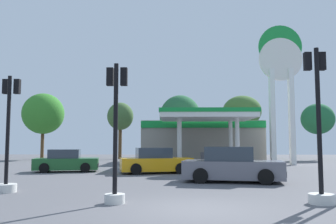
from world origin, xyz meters
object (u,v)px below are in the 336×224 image
object	(u,v)px
traffic_signal_2	(8,153)
tree_2	(180,117)
car_1	(232,166)
station_pole_sign	(281,76)
tree_3	(242,111)
tree_4	(318,119)
car_0	(66,162)
tree_1	(120,117)
traffic_signal_1	(319,150)
traffic_signal_3	(116,144)
car_2	(156,162)
tree_0	(43,114)

from	to	relation	value
traffic_signal_2	tree_2	size ratio (longest dim) A/B	0.62
car_1	traffic_signal_2	distance (m)	9.70
station_pole_sign	traffic_signal_2	size ratio (longest dim) A/B	2.70
tree_3	tree_4	world-z (taller)	tree_3
car_0	tree_1	distance (m)	17.74
car_1	traffic_signal_1	distance (m)	6.21
traffic_signal_3	tree_4	world-z (taller)	tree_4
traffic_signal_2	car_2	bearing A→B (deg)	58.59
car_2	tree_2	world-z (taller)	tree_2
tree_1	tree_3	bearing A→B (deg)	2.66
car_1	traffic_signal_3	size ratio (longest dim) A/B	1.13
tree_1	station_pole_sign	bearing A→B (deg)	-33.49
car_1	traffic_signal_1	size ratio (longest dim) A/B	1.02
traffic_signal_2	tree_3	world-z (taller)	tree_3
traffic_signal_3	tree_4	distance (m)	32.73
station_pole_sign	traffic_signal_1	xyz separation A→B (m)	(-4.52, -18.78, -5.79)
station_pole_sign	car_2	world-z (taller)	station_pole_sign
traffic_signal_1	traffic_signal_2	world-z (taller)	traffic_signal_1
car_1	traffic_signal_1	world-z (taller)	traffic_signal_1
tree_0	tree_3	distance (m)	22.31
car_0	tree_4	distance (m)	27.80
tree_0	tree_3	world-z (taller)	tree_0
station_pole_sign	tree_4	world-z (taller)	station_pole_sign
tree_3	tree_0	bearing A→B (deg)	-175.60
traffic_signal_2	car_1	bearing A→B (deg)	22.03
tree_0	tree_4	world-z (taller)	tree_0
tree_1	tree_3	distance (m)	13.87
car_1	traffic_signal_2	world-z (taller)	traffic_signal_2
car_0	car_2	xyz separation A→B (m)	(5.74, -0.96, 0.05)
station_pole_sign	tree_4	distance (m)	11.42
car_2	tree_4	bearing A→B (deg)	45.72
traffic_signal_1	car_0	bearing A→B (deg)	134.44
traffic_signal_2	tree_2	bearing A→B (deg)	75.07
car_2	tree_2	distance (m)	17.68
traffic_signal_2	tree_4	world-z (taller)	tree_4
tree_4	car_0	bearing A→B (deg)	-144.26
tree_0	tree_2	xyz separation A→B (m)	(15.16, 0.02, -0.38)
traffic_signal_1	tree_4	world-z (taller)	tree_4
tree_2	tree_3	size ratio (longest dim) A/B	0.98
traffic_signal_2	tree_2	distance (m)	26.58
car_2	station_pole_sign	bearing A→B (deg)	38.88
tree_2	station_pole_sign	bearing A→B (deg)	-46.88
car_0	traffic_signal_1	world-z (taller)	traffic_signal_1
car_0	car_2	distance (m)	5.82
car_1	car_2	distance (m)	6.10
tree_3	tree_4	bearing A→B (deg)	-12.93
station_pole_sign	car_0	xyz separation A→B (m)	(-15.86, -7.21, -6.78)
car_0	traffic_signal_3	size ratio (longest dim) A/B	0.97
traffic_signal_2	tree_1	bearing A→B (deg)	89.90
car_1	tree_4	distance (m)	25.48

